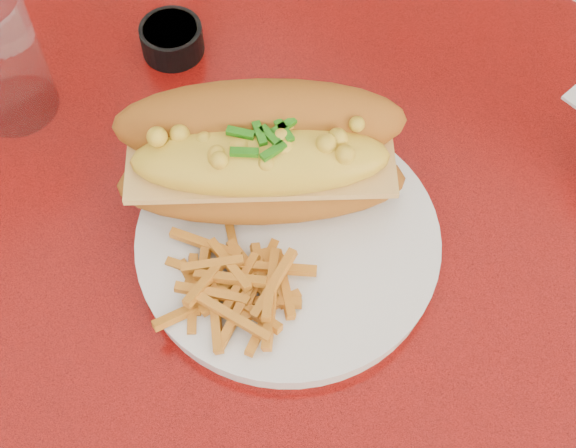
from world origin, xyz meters
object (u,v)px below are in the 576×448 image
Objects in this scene: dinner_plate at (288,242)px; fork at (369,260)px; diner_table at (427,386)px; sauce_cup_left at (172,38)px; mac_hoagie at (261,154)px.

fork is at bearing 19.50° from dinner_plate.
dinner_plate is (-0.15, -0.03, 0.17)m from diner_table.
fork is at bearing -16.46° from sauce_cup_left.
dinner_plate is 0.08m from mac_hoagie.
dinner_plate is 0.07m from fork.
dinner_plate is at bearing -168.59° from diner_table.
diner_table is at bearing -11.99° from sauce_cup_left.
fork is 0.31m from sauce_cup_left.
fork is at bearing -41.64° from mac_hoagie.
sauce_cup_left is (-0.38, 0.08, 0.18)m from diner_table.
mac_hoagie is at bearing 99.81° from fork.
mac_hoagie reaches higher than sauce_cup_left.
fork is (-0.08, -0.01, 0.18)m from diner_table.
fork is 2.00× the size of sauce_cup_left.
mac_hoagie reaches higher than dinner_plate.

